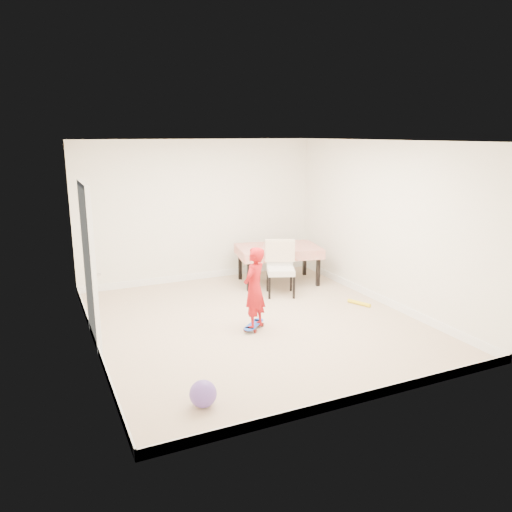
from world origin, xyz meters
name	(u,v)px	position (x,y,z in m)	size (l,w,h in m)	color
ground	(255,322)	(0.00, 0.00, 0.00)	(5.00, 5.00, 0.00)	tan
ceiling	(255,142)	(0.00, 0.00, 2.58)	(4.50, 5.00, 0.04)	white
wall_back	(200,211)	(0.00, 2.48, 1.30)	(4.50, 0.04, 2.60)	white
wall_front	(362,282)	(0.00, -2.48, 1.30)	(4.50, 0.04, 2.60)	white
wall_left	(90,251)	(-2.23, 0.00, 1.30)	(0.04, 5.00, 2.60)	white
wall_right	(383,224)	(2.23, 0.00, 1.30)	(0.04, 5.00, 2.60)	white
door	(89,267)	(-2.22, 0.30, 1.02)	(0.10, 0.94, 2.11)	white
baseboard_back	(201,276)	(0.00, 2.49, 0.06)	(4.50, 0.02, 0.12)	white
baseboard_front	(356,399)	(0.00, -2.49, 0.06)	(4.50, 0.02, 0.12)	white
baseboard_left	(97,345)	(-2.24, 0.00, 0.06)	(0.02, 5.00, 0.12)	white
baseboard_right	(379,298)	(2.24, 0.00, 0.06)	(0.02, 5.00, 0.12)	white
dining_table	(278,265)	(1.22, 1.67, 0.34)	(1.47, 0.93, 0.69)	red
dining_chair	(281,269)	(0.92, 1.00, 0.47)	(0.51, 0.59, 0.93)	silver
skateboard	(254,326)	(-0.12, -0.21, 0.04)	(0.50, 0.18, 0.07)	blue
child	(254,291)	(-0.13, -0.25, 0.58)	(0.42, 0.28, 1.16)	#B41216
balloon	(203,394)	(-1.44, -1.88, 0.14)	(0.28, 0.28, 0.28)	#6445A6
foam_toy	(359,303)	(1.85, 0.01, 0.03)	(0.06, 0.06, 0.40)	yellow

